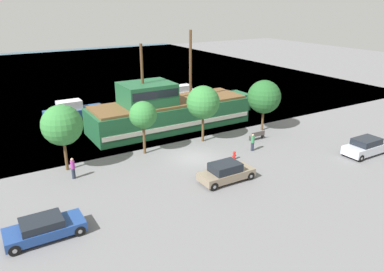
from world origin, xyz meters
TOP-DOWN VIEW (x-y plane):
  - ground_plane at (0.00, 0.00)m, footprint 160.00×160.00m
  - water_surface at (0.00, 44.00)m, footprint 80.00×80.00m
  - pirate_ship at (1.90, 8.39)m, footprint 18.48×5.43m
  - moored_boat_dockside at (-5.76, 17.82)m, footprint 6.84×2.18m
  - moored_boat_outer at (10.25, 19.35)m, footprint 5.86×1.82m
  - parked_car_curb_front at (13.50, -7.35)m, footprint 4.61×1.88m
  - parked_car_curb_mid at (-0.25, -5.18)m, footprint 4.27×1.85m
  - parked_car_curb_rear at (-13.44, -5.65)m, footprint 4.40×1.95m
  - fire_hydrant at (2.79, -2.21)m, footprint 0.42×0.25m
  - bench_promenade_east at (7.67, 0.52)m, footprint 1.64×0.45m
  - pedestrian_walking_near at (-10.02, 1.22)m, footprint 0.32×0.32m
  - pedestrian_walking_far at (5.42, -1.46)m, footprint 0.32×0.32m
  - tree_row_east at (-10.07, 3.09)m, footprint 3.21×3.21m
  - tree_row_mideast at (-3.25, 3.03)m, footprint 2.42×2.42m
  - tree_row_midwest at (2.86, 2.93)m, footprint 3.14×3.14m
  - tree_row_west at (10.02, 2.49)m, footprint 3.42×3.42m

SIDE VIEW (x-z plane):
  - ground_plane at x=0.00m, z-range 0.00..0.00m
  - water_surface at x=0.00m, z-range 0.00..0.00m
  - fire_hydrant at x=2.79m, z-range 0.03..0.79m
  - bench_promenade_east at x=7.67m, z-range 0.01..0.86m
  - moored_boat_outer at x=10.25m, z-range -0.23..1.47m
  - parked_car_curb_rear at x=-13.44m, z-range 0.01..1.27m
  - moored_boat_dockside at x=-5.76m, z-range -0.26..1.68m
  - parked_car_curb_mid at x=-0.25m, z-range -0.02..1.47m
  - parked_car_curb_front at x=13.50m, z-range -0.01..1.52m
  - pedestrian_walking_far at x=5.42m, z-range 0.01..1.61m
  - pedestrian_walking_near at x=-10.02m, z-range 0.01..1.71m
  - pirate_ship at x=1.90m, z-range -3.17..6.91m
  - tree_row_mideast at x=-3.25m, z-range 1.16..5.95m
  - tree_row_west at x=10.02m, z-range 0.94..6.26m
  - tree_row_east at x=-10.07m, z-range 1.09..6.51m
  - tree_row_midwest at x=2.86m, z-range 1.15..6.62m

